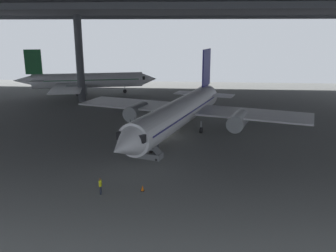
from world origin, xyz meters
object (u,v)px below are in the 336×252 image
object	(u,v)px
airplane_main	(180,112)
traffic_cone_orange	(142,188)
airplane_distant	(86,80)
crew_worker_near_nose	(100,185)
crew_worker_by_stairs	(158,140)
baggage_tug	(165,114)
boarding_stairs	(146,152)

from	to	relation	value
airplane_main	traffic_cone_orange	bearing A→B (deg)	-98.24
airplane_distant	crew_worker_near_nose	bearing A→B (deg)	-71.69
airplane_main	airplane_distant	xyz separation A→B (m)	(-24.05, 32.44, -0.22)
airplane_distant	airplane_main	bearing A→B (deg)	-53.44
crew_worker_by_stairs	traffic_cone_orange	distance (m)	13.24
baggage_tug	crew_worker_by_stairs	bearing A→B (deg)	-88.19
crew_worker_near_nose	traffic_cone_orange	distance (m)	4.04
boarding_stairs	crew_worker_near_nose	bearing A→B (deg)	-105.52
baggage_tug	airplane_main	bearing A→B (deg)	-73.97
crew_worker_near_nose	airplane_distant	xyz separation A→B (m)	(-17.43, 52.67, 2.34)
crew_worker_near_nose	traffic_cone_orange	xyz separation A→B (m)	(3.84, 1.05, -0.67)
traffic_cone_orange	baggage_tug	world-z (taller)	baggage_tug
airplane_distant	traffic_cone_orange	xyz separation A→B (m)	(21.27, -51.62, -3.01)
airplane_main	boarding_stairs	size ratio (longest dim) A/B	7.85
boarding_stairs	baggage_tug	xyz separation A→B (m)	(0.49, 21.09, -0.21)
boarding_stairs	airplane_distant	xyz separation A→B (m)	(-20.32, 42.26, 2.56)
crew_worker_by_stairs	baggage_tug	xyz separation A→B (m)	(-0.54, 17.23, -0.48)
crew_worker_by_stairs	traffic_cone_orange	size ratio (longest dim) A/B	2.93
airplane_main	boarding_stairs	bearing A→B (deg)	-110.79
boarding_stairs	traffic_cone_orange	bearing A→B (deg)	-84.18
airplane_main	traffic_cone_orange	distance (m)	19.65
crew_worker_near_nose	baggage_tug	world-z (taller)	crew_worker_near_nose
airplane_main	traffic_cone_orange	xyz separation A→B (m)	(-2.78, -19.18, -3.22)
crew_worker_by_stairs	traffic_cone_orange	bearing A→B (deg)	-90.36
airplane_main	baggage_tug	xyz separation A→B (m)	(-3.24, 11.27, -2.99)
crew_worker_near_nose	airplane_distant	bearing A→B (deg)	108.31
crew_worker_near_nose	traffic_cone_orange	world-z (taller)	crew_worker_near_nose
boarding_stairs	traffic_cone_orange	distance (m)	9.42
crew_worker_by_stairs	traffic_cone_orange	xyz separation A→B (m)	(-0.08, -13.22, -0.72)
boarding_stairs	airplane_distant	world-z (taller)	airplane_distant
crew_worker_by_stairs	baggage_tug	bearing A→B (deg)	91.81
airplane_distant	baggage_tug	bearing A→B (deg)	-45.49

